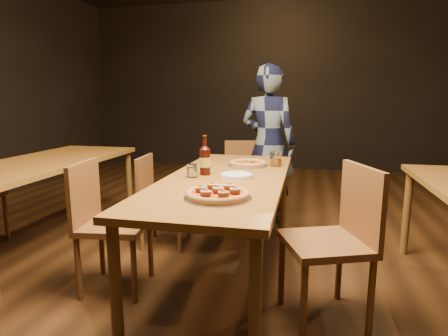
% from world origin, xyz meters
% --- Properties ---
extents(ground, '(9.00, 9.00, 0.00)m').
position_xyz_m(ground, '(0.00, 0.00, 0.00)').
color(ground, black).
extents(room_shell, '(9.00, 9.00, 9.00)m').
position_xyz_m(room_shell, '(0.00, 0.00, 1.86)').
color(room_shell, black).
rests_on(room_shell, ground).
extents(table_main, '(0.80, 2.00, 0.75)m').
position_xyz_m(table_main, '(0.00, 0.00, 0.68)').
color(table_main, brown).
rests_on(table_main, ground).
extents(table_left, '(0.80, 2.00, 0.75)m').
position_xyz_m(table_left, '(-1.70, 0.30, 0.68)').
color(table_left, brown).
rests_on(table_left, ground).
extents(chair_main_nw, '(0.48, 0.48, 0.91)m').
position_xyz_m(chair_main_nw, '(-0.70, -0.29, 0.46)').
color(chair_main_nw, '#562E16').
rests_on(chair_main_nw, ground).
extents(chair_main_sw, '(0.42, 0.42, 0.83)m').
position_xyz_m(chair_main_sw, '(-0.65, 0.52, 0.41)').
color(chair_main_sw, '#562E16').
rests_on(chair_main_sw, ground).
extents(chair_main_e, '(0.58, 0.58, 0.95)m').
position_xyz_m(chair_main_e, '(0.66, -0.36, 0.48)').
color(chair_main_e, '#562E16').
rests_on(chair_main_e, ground).
extents(chair_end, '(0.50, 0.50, 0.88)m').
position_xyz_m(chair_end, '(-0.06, 1.24, 0.44)').
color(chair_end, '#562E16').
rests_on(chair_end, ground).
extents(pizza_meatball, '(0.37, 0.37, 0.07)m').
position_xyz_m(pizza_meatball, '(0.08, -0.56, 0.78)').
color(pizza_meatball, '#B7B7BF').
rests_on(pizza_meatball, table_main).
extents(pizza_margherita, '(0.31, 0.31, 0.04)m').
position_xyz_m(pizza_margherita, '(0.09, 0.45, 0.77)').
color(pizza_margherita, '#B7B7BF').
rests_on(pizza_margherita, table_main).
extents(plate_stack, '(0.23, 0.23, 0.02)m').
position_xyz_m(plate_stack, '(0.07, 0.01, 0.76)').
color(plate_stack, white).
rests_on(plate_stack, table_main).
extents(beer_bottle, '(0.08, 0.08, 0.27)m').
position_xyz_m(beer_bottle, '(-0.16, 0.04, 0.85)').
color(beer_bottle, black).
rests_on(beer_bottle, table_main).
extents(water_glass, '(0.07, 0.07, 0.09)m').
position_xyz_m(water_glass, '(-0.22, -0.06, 0.80)').
color(water_glass, white).
rests_on(water_glass, table_main).
extents(amber_glass, '(0.09, 0.09, 0.11)m').
position_xyz_m(amber_glass, '(0.30, 0.49, 0.81)').
color(amber_glass, '#AD5A13').
rests_on(amber_glass, table_main).
extents(diner, '(0.67, 0.53, 1.62)m').
position_xyz_m(diner, '(0.14, 1.42, 0.81)').
color(diner, black).
rests_on(diner, ground).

